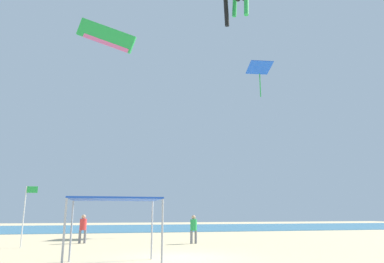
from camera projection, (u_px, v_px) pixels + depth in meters
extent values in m
cube|color=#D1BA8C|center=(182.00, 259.00, 14.57)|extent=(110.00, 110.00, 0.10)
cube|color=teal|center=(130.00, 228.00, 43.22)|extent=(110.00, 22.31, 0.03)
cylinder|color=#B2B2B7|center=(64.00, 235.00, 11.08)|extent=(0.07, 0.07, 2.25)
cylinder|color=#B2B2B7|center=(162.00, 233.00, 11.80)|extent=(0.07, 0.07, 2.25)
cylinder|color=#B2B2B7|center=(71.00, 231.00, 13.60)|extent=(0.07, 0.07, 2.25)
cylinder|color=#B2B2B7|center=(152.00, 230.00, 14.31)|extent=(0.07, 0.07, 2.25)
cube|color=blue|center=(115.00, 199.00, 12.96)|extent=(3.16, 2.73, 0.06)
cylinder|color=slate|center=(80.00, 237.00, 21.43)|extent=(0.15, 0.15, 0.77)
cylinder|color=slate|center=(85.00, 237.00, 21.46)|extent=(0.15, 0.15, 0.77)
cylinder|color=red|center=(83.00, 224.00, 21.60)|extent=(0.40, 0.40, 0.67)
sphere|color=tan|center=(84.00, 217.00, 21.71)|extent=(0.25, 0.25, 0.25)
cylinder|color=slate|center=(196.00, 237.00, 21.29)|extent=(0.15, 0.15, 0.75)
cylinder|color=slate|center=(191.00, 237.00, 21.16)|extent=(0.15, 0.15, 0.75)
cylinder|color=green|center=(194.00, 225.00, 21.39)|extent=(0.39, 0.39, 0.66)
sphere|color=tan|center=(194.00, 217.00, 21.49)|extent=(0.25, 0.25, 0.25)
cylinder|color=silver|center=(24.00, 216.00, 19.00)|extent=(0.06, 0.06, 3.20)
cube|color=green|center=(32.00, 190.00, 19.38)|extent=(0.55, 0.02, 0.35)
cube|color=blue|center=(259.00, 68.00, 35.20)|extent=(2.51, 2.48, 0.51)
cylinder|color=green|center=(260.00, 85.00, 34.78)|extent=(0.12, 0.12, 2.38)
cube|color=green|center=(106.00, 36.00, 29.29)|extent=(4.86, 1.51, 3.01)
cube|color=pink|center=(106.00, 43.00, 29.15)|extent=(3.75, 0.88, 1.66)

